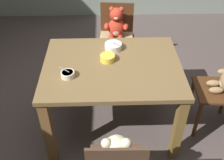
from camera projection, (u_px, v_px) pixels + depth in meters
name	position (u px, v px, depth m)	size (l,w,h in m)	color
ground_plane	(112.00, 124.00, 2.81)	(5.20, 5.20, 0.04)	#4F4340
dining_table	(112.00, 76.00, 2.41)	(1.19, 0.91, 0.74)	brown
teddy_chair_far_center	(116.00, 32.00, 3.12)	(0.45, 0.44, 0.87)	#4D2D16
porridge_bowl_cream_near_left	(68.00, 74.00, 2.19)	(0.12, 0.11, 0.10)	beige
porridge_bowl_white_far_center	(113.00, 46.00, 2.51)	(0.16, 0.17, 0.13)	white
porridge_bowl_yellow_center	(107.00, 58.00, 2.36)	(0.13, 0.13, 0.05)	yellow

